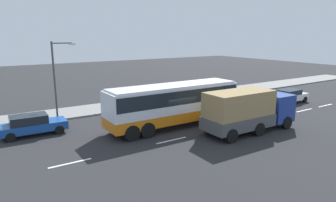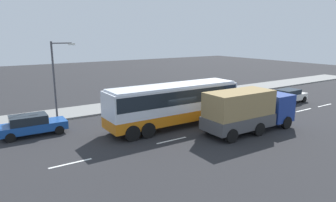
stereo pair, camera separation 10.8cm
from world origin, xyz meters
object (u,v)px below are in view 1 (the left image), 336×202
at_px(street_lamp, 57,75).
at_px(coach_bus, 174,101).
at_px(cargo_truck, 248,110).
at_px(pedestrian_at_crossing, 149,95).
at_px(pedestrian_near_curb, 118,99).
at_px(car_blue_saloon, 32,124).
at_px(car_white_minivan, 290,96).

bearing_deg(street_lamp, coach_bus, -43.30).
relative_size(cargo_truck, pedestrian_at_crossing, 4.24).
bearing_deg(pedestrian_near_curb, cargo_truck, 5.51).
relative_size(cargo_truck, street_lamp, 1.18).
height_order(cargo_truck, car_blue_saloon, cargo_truck).
relative_size(coach_bus, car_blue_saloon, 2.42).
height_order(car_white_minivan, street_lamp, street_lamp).
bearing_deg(pedestrian_at_crossing, car_white_minivan, -73.48).
xyz_separation_m(coach_bus, street_lamp, (-7.07, 6.66, 1.82)).
relative_size(car_blue_saloon, pedestrian_near_curb, 2.54).
height_order(pedestrian_near_curb, pedestrian_at_crossing, pedestrian_at_crossing).
bearing_deg(pedestrian_near_curb, pedestrian_at_crossing, 69.64).
distance_m(coach_bus, car_blue_saloon, 10.48).
bearing_deg(car_blue_saloon, coach_bus, -19.97).
relative_size(cargo_truck, car_blue_saloon, 1.68).
bearing_deg(cargo_truck, car_blue_saloon, 150.88).
xyz_separation_m(car_blue_saloon, street_lamp, (2.60, 2.84, 3.09)).
bearing_deg(pedestrian_near_curb, car_blue_saloon, -90.00).
height_order(car_blue_saloon, pedestrian_at_crossing, pedestrian_at_crossing).
height_order(cargo_truck, pedestrian_at_crossing, cargo_truck).
relative_size(pedestrian_near_curb, street_lamp, 0.28).
bearing_deg(pedestrian_near_curb, car_white_minivan, 46.89).
xyz_separation_m(cargo_truck, car_white_minivan, (11.09, 4.26, -0.91)).
bearing_deg(coach_bus, pedestrian_near_curb, 103.31).
distance_m(coach_bus, pedestrian_near_curb, 7.17).
bearing_deg(cargo_truck, car_white_minivan, 21.98).
distance_m(cargo_truck, pedestrian_near_curb, 12.25).
xyz_separation_m(car_blue_saloon, pedestrian_near_curb, (8.01, 3.10, 0.39)).
relative_size(car_white_minivan, street_lamp, 0.68).
xyz_separation_m(cargo_truck, street_lamp, (-10.91, 10.67, 2.20)).
xyz_separation_m(car_blue_saloon, pedestrian_at_crossing, (11.37, 3.15, 0.40)).
relative_size(coach_bus, pedestrian_at_crossing, 6.11).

